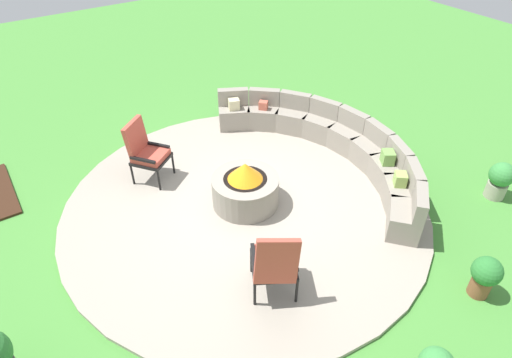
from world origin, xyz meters
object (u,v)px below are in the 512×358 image
Objects in this scene: lounge_chair_front_left at (145,150)px; potted_plant_2 at (485,275)px; lounge_chair_front_right at (275,262)px; potted_plant_0 at (500,179)px; curved_stone_bench at (331,144)px; fire_pit at (245,188)px.

lounge_chair_front_left is 5.27m from potted_plant_2.
lounge_chair_front_right is (3.15, 0.35, -0.01)m from lounge_chair_front_left.
potted_plant_0 is 2.23m from potted_plant_2.
potted_plant_0 is 1.05× the size of potted_plant_2.
lounge_chair_front_right reaches higher than potted_plant_2.
curved_stone_bench is 3.24m from lounge_chair_front_right.
lounge_chair_front_right reaches higher than fire_pit.
curved_stone_bench is 2.79m from potted_plant_0.
curved_stone_bench is at bearing 120.08° from lounge_chair_front_left.
lounge_chair_front_left is at bearing -128.34° from potted_plant_0.
potted_plant_2 is at bearing 82.05° from lounge_chair_front_left.
potted_plant_0 is at bearing 23.34° from lounge_chair_front_right.
curved_stone_bench reaches higher than potted_plant_2.
lounge_chair_front_left is at bearing -146.05° from fire_pit.
curved_stone_bench is (-0.22, 1.96, -0.01)m from fire_pit.
potted_plant_0 is (2.09, 3.52, -0.01)m from fire_pit.
fire_pit reaches higher than curved_stone_bench.
fire_pit is at bearing -83.57° from curved_stone_bench.
potted_plant_0 is (2.31, 1.56, 0.00)m from curved_stone_bench.
curved_stone_bench is 7.63× the size of potted_plant_2.
lounge_chair_front_right is 2.65m from potted_plant_2.
potted_plant_0 is (3.58, 4.52, -0.26)m from lounge_chair_front_left.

